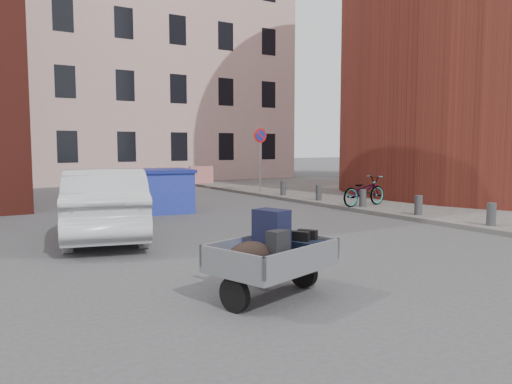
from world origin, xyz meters
TOP-DOWN VIEW (x-y plane):
  - ground at (0.00, 0.00)m, footprint 120.00×120.00m
  - sidewalk at (10.00, 4.00)m, footprint 9.00×24.00m
  - building_pink at (6.00, 22.00)m, footprint 16.00×8.00m
  - no_parking_sign at (6.00, 9.48)m, footprint 0.60×0.09m
  - bollards at (6.00, 3.40)m, footprint 0.22×9.02m
  - barriers at (4.20, 15.00)m, footprint 4.70×0.18m
  - trailer at (-1.55, -2.72)m, footprint 1.85×1.97m
  - dumpster at (-0.24, 6.50)m, footprint 3.40×2.13m
  - silver_car at (-2.21, 2.98)m, footprint 2.75×4.96m
  - bicycle at (6.20, 3.56)m, footprint 1.85×0.73m

SIDE VIEW (x-z plane):
  - ground at x=0.00m, z-range 0.00..0.00m
  - sidewalk at x=10.00m, z-range 0.00..0.12m
  - bollards at x=6.00m, z-range 0.12..0.67m
  - barriers at x=4.20m, z-range 0.00..1.00m
  - bicycle at x=6.20m, z-range 0.12..1.08m
  - trailer at x=-1.55m, z-range 0.01..1.21m
  - dumpster at x=-0.24m, z-range 0.00..1.34m
  - silver_car at x=-2.21m, z-range 0.00..1.55m
  - no_parking_sign at x=6.00m, z-range 0.69..3.34m
  - building_pink at x=6.00m, z-range 0.00..14.00m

